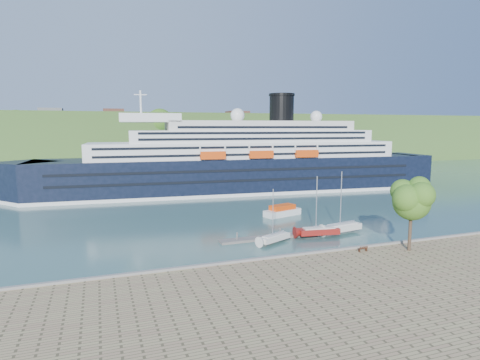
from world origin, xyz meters
TOP-DOWN VIEW (x-y plane):
  - ground at (0.00, 0.00)m, footprint 400.00×400.00m
  - far_hillside at (0.00, 145.00)m, footprint 400.00×50.00m
  - quay_coping at (0.00, -0.20)m, footprint 220.00×0.50m
  - cruise_ship at (9.34, 58.17)m, footprint 122.41×27.18m
  - park_bench at (6.66, -1.73)m, footprint 1.35×0.59m
  - promenade_tree at (13.02, -3.45)m, footprint 6.72×6.72m
  - floating_pontoon at (-1.33, 11.75)m, footprint 16.90×2.30m
  - sailboat_white_near at (-1.66, 9.11)m, footprint 6.50×4.28m
  - sailboat_red at (6.57, 9.75)m, footprint 7.68×3.06m
  - sailboat_white_far at (11.56, 10.45)m, footprint 8.09×3.47m
  - tender_launch at (7.89, 26.28)m, footprint 8.55×4.99m

SIDE VIEW (x-z plane):
  - ground at x=0.00m, z-range 0.00..0.00m
  - floating_pontoon at x=-1.33m, z-range 0.00..0.37m
  - tender_launch at x=7.89m, z-range 0.00..2.24m
  - quay_coping at x=0.00m, z-range 1.00..1.30m
  - park_bench at x=6.66m, z-range 1.00..1.85m
  - sailboat_white_near at x=-1.66m, z-range 0.00..8.20m
  - sailboat_red at x=6.57m, z-range 0.00..9.65m
  - sailboat_white_far at x=11.56m, z-range 0.00..10.12m
  - promenade_tree at x=13.02m, z-range 1.00..12.12m
  - far_hillside at x=0.00m, z-range 0.00..24.00m
  - cruise_ship at x=9.34m, z-range 0.00..27.26m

